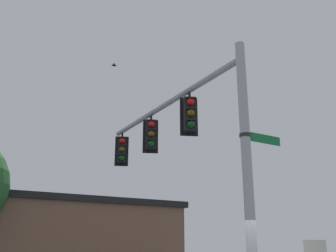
{
  "coord_description": "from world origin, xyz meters",
  "views": [
    {
      "loc": [
        3.01,
        8.96,
        1.76
      ],
      "look_at": [
        1.44,
        -3.36,
        5.75
      ],
      "focal_mm": 43.02,
      "sensor_mm": 36.0,
      "label": 1
    }
  ],
  "objects_px": {
    "traffic_light_mid_outer": "(122,150)",
    "street_name_sign": "(256,137)",
    "traffic_light_mid_inner": "(151,135)",
    "traffic_light_nearest_pole": "(190,114)",
    "bird_flying": "(114,65)"
  },
  "relations": [
    {
      "from": "traffic_light_mid_outer",
      "to": "traffic_light_nearest_pole",
      "type": "bearing_deg",
      "value": 113.25
    },
    {
      "from": "traffic_light_nearest_pole",
      "to": "traffic_light_mid_inner",
      "type": "height_order",
      "value": "same"
    },
    {
      "from": "traffic_light_mid_outer",
      "to": "street_name_sign",
      "type": "relative_size",
      "value": 1.1
    },
    {
      "from": "traffic_light_nearest_pole",
      "to": "traffic_light_mid_outer",
      "type": "bearing_deg",
      "value": -66.75
    },
    {
      "from": "traffic_light_nearest_pole",
      "to": "traffic_light_mid_inner",
      "type": "relative_size",
      "value": 1.0
    },
    {
      "from": "street_name_sign",
      "to": "traffic_light_nearest_pole",
      "type": "bearing_deg",
      "value": -58.49
    },
    {
      "from": "traffic_light_mid_outer",
      "to": "bird_flying",
      "type": "bearing_deg",
      "value": -54.05
    },
    {
      "from": "street_name_sign",
      "to": "bird_flying",
      "type": "height_order",
      "value": "bird_flying"
    },
    {
      "from": "bird_flying",
      "to": "traffic_light_mid_inner",
      "type": "bearing_deg",
      "value": 116.34
    },
    {
      "from": "street_name_sign",
      "to": "bird_flying",
      "type": "distance_m",
      "value": 9.64
    },
    {
      "from": "traffic_light_nearest_pole",
      "to": "traffic_light_mid_outer",
      "type": "xyz_separation_m",
      "value": [
        1.94,
        -4.52,
        0.0
      ]
    },
    {
      "from": "traffic_light_nearest_pole",
      "to": "traffic_light_mid_inner",
      "type": "bearing_deg",
      "value": -66.75
    },
    {
      "from": "traffic_light_mid_inner",
      "to": "traffic_light_mid_outer",
      "type": "height_order",
      "value": "same"
    },
    {
      "from": "traffic_light_nearest_pole",
      "to": "street_name_sign",
      "type": "bearing_deg",
      "value": 121.51
    },
    {
      "from": "traffic_light_mid_inner",
      "to": "traffic_light_nearest_pole",
      "type": "bearing_deg",
      "value": 113.25
    }
  ]
}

